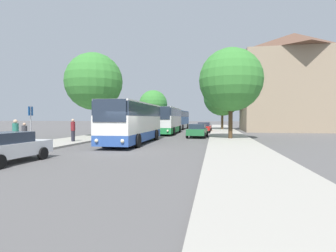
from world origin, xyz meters
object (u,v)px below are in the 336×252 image
(bus_middle, at_px, (167,120))
(pedestrian_walking_back, at_px, (73,130))
(pedestrian_waiting_near, at_px, (24,134))
(pedestrian_waiting_far, at_px, (16,134))
(parked_car_right_near, at_px, (197,130))
(tree_right_mid, at_px, (222,97))
(tree_left_near, at_px, (94,82))
(bus_stop_sign, at_px, (31,122))
(tree_right_near, at_px, (231,80))
(bus_front, at_px, (134,122))
(bus_rear, at_px, (178,120))
(tree_left_far, at_px, (153,104))
(parked_car_right_far, at_px, (204,127))
(parked_car_left_curb, at_px, (6,147))

(bus_middle, bearing_deg, pedestrian_walking_back, -112.55)
(pedestrian_waiting_near, distance_m, pedestrian_waiting_far, 1.92)
(parked_car_right_near, distance_m, pedestrian_walking_back, 12.77)
(tree_right_mid, bearing_deg, tree_left_near, -124.27)
(bus_middle, height_order, pedestrian_walking_back, bus_middle)
(bus_stop_sign, bearing_deg, pedestrian_walking_back, 84.16)
(parked_car_right_near, distance_m, tree_right_near, 6.44)
(tree_right_near, relative_size, tree_right_mid, 0.97)
(tree_left_near, bearing_deg, bus_stop_sign, -87.00)
(bus_front, bearing_deg, bus_rear, 89.06)
(tree_left_near, height_order, tree_left_far, tree_left_near)
(parked_car_right_far, relative_size, bus_stop_sign, 1.73)
(bus_middle, relative_size, tree_left_far, 1.52)
(bus_front, height_order, pedestrian_waiting_far, bus_front)
(bus_stop_sign, xyz_separation_m, tree_left_far, (0.61, 33.16, 2.84))
(bus_middle, height_order, pedestrian_waiting_near, bus_middle)
(parked_car_left_curb, bearing_deg, bus_rear, 87.51)
(pedestrian_waiting_near, bearing_deg, tree_left_near, 78.12)
(parked_car_right_far, bearing_deg, tree_left_near, 52.23)
(parked_car_right_near, relative_size, pedestrian_walking_back, 2.30)
(parked_car_left_curb, xyz_separation_m, pedestrian_waiting_near, (-3.65, 5.72, 0.21))
(parked_car_left_curb, xyz_separation_m, parked_car_right_far, (7.99, 28.69, 0.00))
(bus_middle, distance_m, tree_right_near, 11.94)
(parked_car_left_curb, bearing_deg, pedestrian_walking_back, 104.85)
(pedestrian_walking_back, xyz_separation_m, tree_left_far, (0.15, 28.67, 3.59))
(bus_front, relative_size, tree_right_near, 1.23)
(parked_car_right_far, xyz_separation_m, pedestrian_walking_back, (-10.15, -19.15, 0.35))
(tree_left_near, bearing_deg, parked_car_left_curb, -78.52)
(parked_car_right_near, distance_m, pedestrian_waiting_near, 16.47)
(parked_car_left_curb, height_order, pedestrian_waiting_far, pedestrian_waiting_far)
(parked_car_right_far, bearing_deg, pedestrian_waiting_near, 65.78)
(bus_stop_sign, height_order, pedestrian_waiting_near, bus_stop_sign)
(pedestrian_walking_back, bearing_deg, pedestrian_waiting_far, 103.03)
(pedestrian_walking_back, distance_m, tree_left_near, 7.82)
(tree_left_far, bearing_deg, parked_car_right_far, -43.57)
(parked_car_right_near, xyz_separation_m, pedestrian_waiting_far, (-10.55, -13.69, 0.33))
(pedestrian_walking_back, relative_size, tree_right_near, 0.22)
(bus_stop_sign, distance_m, tree_left_far, 33.29)
(bus_stop_sign, distance_m, pedestrian_waiting_near, 1.53)
(bus_front, bearing_deg, pedestrian_waiting_far, -133.19)
(pedestrian_waiting_near, xyz_separation_m, tree_left_far, (1.64, 32.48, 3.73))
(bus_stop_sign, bearing_deg, bus_rear, 80.07)
(bus_stop_sign, height_order, tree_left_near, tree_left_near)
(parked_car_right_near, height_order, tree_left_far, tree_left_far)
(bus_rear, relative_size, tree_left_far, 1.44)
(parked_car_right_far, xyz_separation_m, tree_left_near, (-11.16, -13.10, 5.19))
(pedestrian_waiting_near, height_order, tree_right_near, tree_right_near)
(pedestrian_waiting_near, bearing_deg, tree_right_near, 23.94)
(tree_left_near, bearing_deg, tree_right_mid, 55.73)
(tree_right_near, bearing_deg, bus_stop_sign, -143.14)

